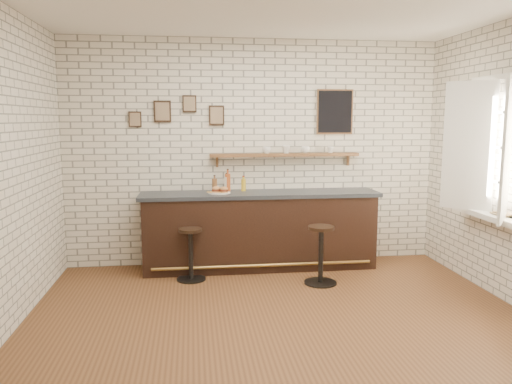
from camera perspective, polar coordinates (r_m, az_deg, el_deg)
ground at (r=5.12m, az=2.65°, el=-14.10°), size 5.00×5.00×0.00m
bar_counter at (r=6.58m, az=0.45°, el=-4.36°), size 3.10×0.65×1.01m
sandwich_plate at (r=6.41m, az=-4.22°, el=-0.09°), size 0.28×0.28×0.01m
ciabatta_sandwich at (r=6.40m, az=-4.13°, el=0.28°), size 0.24×0.17×0.07m
potato_chips at (r=6.41m, az=-4.43°, el=-0.03°), size 0.25×0.18×0.00m
bitters_bottle_brown at (r=6.56m, az=-4.75°, el=0.83°), size 0.07×0.07×0.22m
bitters_bottle_white at (r=6.57m, az=-3.37°, el=0.95°), size 0.06×0.06×0.24m
bitters_bottle_amber at (r=6.57m, az=-3.25°, el=1.14°), size 0.07×0.07×0.30m
condiment_bottle_yellow at (r=6.59m, az=-1.43°, el=0.86°), size 0.06×0.06×0.20m
bar_stool_left at (r=6.17m, az=-7.47°, el=-6.86°), size 0.36×0.36×0.64m
bar_stool_right at (r=6.02m, az=7.42°, el=-6.92°), size 0.41×0.41×0.70m
wall_shelf at (r=6.69m, az=3.29°, el=4.25°), size 2.00×0.18×0.18m
shelf_cup_a at (r=6.65m, az=1.22°, el=4.81°), size 0.14×0.14×0.09m
shelf_cup_b at (r=6.69m, az=3.47°, el=4.89°), size 0.16×0.16×0.10m
shelf_cup_c at (r=6.74m, az=5.67°, el=4.83°), size 0.12×0.12×0.09m
shelf_cup_d at (r=6.83m, az=8.52°, el=4.80°), size 0.11×0.11×0.08m
back_wall_decor at (r=6.72m, az=1.74°, el=9.13°), size 2.96×0.02×0.56m
window_sill at (r=6.01m, az=25.35°, el=-2.57°), size 0.20×1.35×0.06m
casement_window at (r=5.90m, az=25.45°, el=4.59°), size 0.40×1.30×1.56m
book_lower at (r=5.91m, az=25.72°, el=-2.36°), size 0.17×0.23×0.02m
book_upper at (r=5.90m, az=25.83°, el=-2.21°), size 0.18×0.23×0.02m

